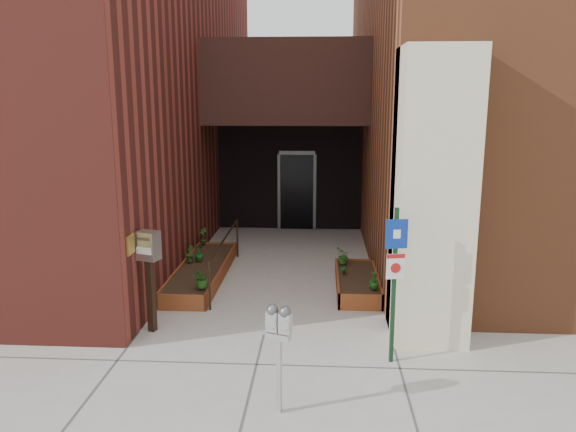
# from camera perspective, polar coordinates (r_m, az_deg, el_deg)

# --- Properties ---
(ground) EXTENTS (80.00, 80.00, 0.00)m
(ground) POSITION_cam_1_polar(r_m,az_deg,el_deg) (9.06, -2.50, -11.97)
(ground) COLOR #9E9991
(ground) RESTS_ON ground
(architecture) EXTENTS (20.00, 14.60, 10.00)m
(architecture) POSITION_cam_1_polar(r_m,az_deg,el_deg) (15.21, -0.61, 17.00)
(architecture) COLOR maroon
(architecture) RESTS_ON ground
(planter_left) EXTENTS (0.90, 3.60, 0.30)m
(planter_left) POSITION_cam_1_polar(r_m,az_deg,el_deg) (11.75, -8.71, -5.67)
(planter_left) COLOR maroon
(planter_left) RESTS_ON ground
(planter_right) EXTENTS (0.80, 2.20, 0.30)m
(planter_right) POSITION_cam_1_polar(r_m,az_deg,el_deg) (11.04, 7.04, -6.79)
(planter_right) COLOR maroon
(planter_right) RESTS_ON ground
(handrail) EXTENTS (0.04, 3.34, 0.90)m
(handrail) POSITION_cam_1_polar(r_m,az_deg,el_deg) (11.43, -6.41, -2.89)
(handrail) COLOR black
(handrail) RESTS_ON ground
(parking_meter) EXTENTS (0.31, 0.20, 1.35)m
(parking_meter) POSITION_cam_1_polar(r_m,az_deg,el_deg) (6.62, -0.93, -11.52)
(parking_meter) COLOR #ACADAF
(parking_meter) RESTS_ON ground
(sign_post) EXTENTS (0.30, 0.10, 2.23)m
(sign_post) POSITION_cam_1_polar(r_m,az_deg,el_deg) (7.85, 10.81, -5.35)
(sign_post) COLOR #12321A
(sign_post) RESTS_ON ground
(payment_dropbox) EXTENTS (0.39, 0.33, 1.65)m
(payment_dropbox) POSITION_cam_1_polar(r_m,az_deg,el_deg) (9.06, -13.94, -4.34)
(payment_dropbox) COLOR black
(payment_dropbox) RESTS_ON ground
(shrub_left_a) EXTENTS (0.49, 0.49, 0.39)m
(shrub_left_a) POSITION_cam_1_polar(r_m,az_deg,el_deg) (10.29, -8.75, -6.16)
(shrub_left_a) COLOR #235A19
(shrub_left_a) RESTS_ON planter_left
(shrub_left_b) EXTENTS (0.22, 0.22, 0.34)m
(shrub_left_b) POSITION_cam_1_polar(r_m,az_deg,el_deg) (11.91, -9.97, -3.76)
(shrub_left_b) COLOR #29631C
(shrub_left_b) RESTS_ON planter_left
(shrub_left_c) EXTENTS (0.21, 0.21, 0.33)m
(shrub_left_c) POSITION_cam_1_polar(r_m,az_deg,el_deg) (11.98, -9.04, -3.67)
(shrub_left_c) COLOR #185519
(shrub_left_c) RESTS_ON planter_left
(shrub_left_d) EXTENTS (0.28, 0.28, 0.39)m
(shrub_left_d) POSITION_cam_1_polar(r_m,az_deg,el_deg) (13.21, -8.60, -2.02)
(shrub_left_d) COLOR #285819
(shrub_left_d) RESTS_ON planter_left
(shrub_right_a) EXTENTS (0.21, 0.21, 0.31)m
(shrub_right_a) POSITION_cam_1_polar(r_m,az_deg,el_deg) (10.25, 8.74, -6.47)
(shrub_right_a) COLOR #1A5C1A
(shrub_right_a) RESTS_ON planter_right
(shrub_right_b) EXTENTS (0.24, 0.24, 0.36)m
(shrub_right_b) POSITION_cam_1_polar(r_m,az_deg,el_deg) (11.06, 5.74, -4.83)
(shrub_right_b) COLOR #1C5618
(shrub_right_b) RESTS_ON planter_right
(shrub_right_c) EXTENTS (0.37, 0.37, 0.33)m
(shrub_right_c) POSITION_cam_1_polar(r_m,az_deg,el_deg) (11.64, 5.63, -4.04)
(shrub_right_c) COLOR #2A601B
(shrub_right_c) RESTS_ON planter_right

